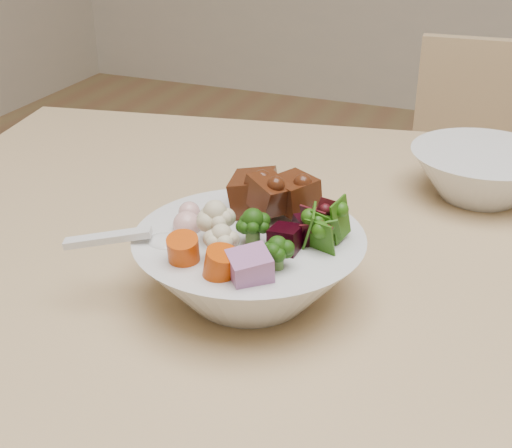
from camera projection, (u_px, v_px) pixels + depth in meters
name	position (u px, v px, depth m)	size (l,w,h in m)	color
chair_far	(496.00, 239.00, 1.37)	(0.40, 0.40, 0.81)	tan
food_bowl	(251.00, 261.00, 0.64)	(0.21, 0.21, 0.11)	silver
soup_spoon	(152.00, 242.00, 0.62)	(0.11, 0.06, 0.02)	silver
side_bowl	(481.00, 174.00, 0.84)	(0.17, 0.17, 0.06)	silver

